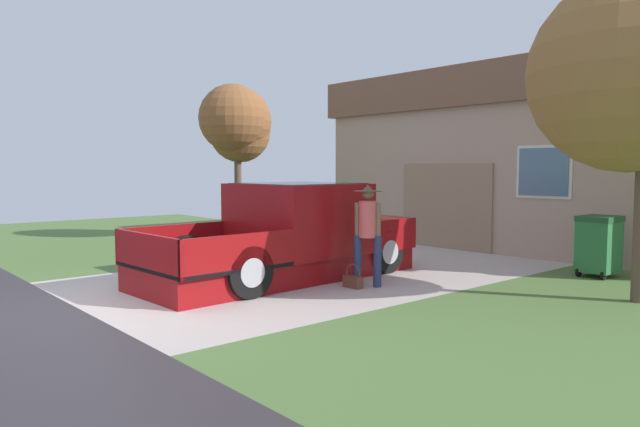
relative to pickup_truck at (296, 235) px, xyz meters
name	(u,v)px	position (x,y,z in m)	size (l,w,h in m)	color
pickup_truck	(296,235)	(0.00, 0.00, 0.00)	(2.31, 5.18, 1.68)	maroon
person_with_hat	(368,228)	(1.50, 0.30, 0.22)	(0.45, 0.45, 1.68)	navy
handbag	(353,280)	(1.43, 0.05, -0.63)	(0.34, 0.15, 0.40)	brown
house_with_garage	(557,158)	(0.60, 8.26, 1.47)	(10.69, 6.57, 4.37)	tan
front_yard_tree	(637,80)	(4.75, 2.46, 2.45)	(2.85, 2.85, 4.73)	brown
neighbor_tree	(237,123)	(-5.38, 2.24, 2.40)	(1.94, 2.09, 4.19)	brown
wheeled_trash_bin	(599,244)	(3.58, 4.09, -0.15)	(0.60, 0.72, 1.10)	#286B38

